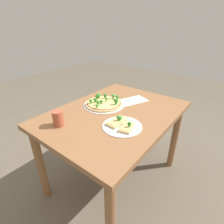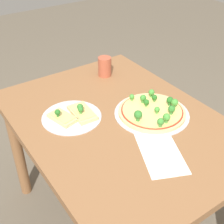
{
  "view_description": "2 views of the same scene",
  "coord_description": "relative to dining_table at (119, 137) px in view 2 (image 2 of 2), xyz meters",
  "views": [
    {
      "loc": [
        -0.95,
        -0.71,
        1.32
      ],
      "look_at": [
        -0.04,
        -0.01,
        0.73
      ],
      "focal_mm": 28.0,
      "sensor_mm": 36.0,
      "label": 1
    },
    {
      "loc": [
        0.9,
        -0.65,
        1.52
      ],
      "look_at": [
        -0.04,
        -0.01,
        0.73
      ],
      "focal_mm": 50.0,
      "sensor_mm": 36.0,
      "label": 2
    }
  ],
  "objects": [
    {
      "name": "paper_menu",
      "position": [
        0.26,
        0.01,
        0.1
      ],
      "size": [
        0.3,
        0.24,
        0.0
      ],
      "primitive_type": "cube",
      "rotation": [
        0.0,
        0.0,
        -0.41
      ],
      "color": "white",
      "rests_on": "dining_table"
    },
    {
      "name": "pizza_tray_whole",
      "position": [
        0.05,
        0.15,
        0.12
      ],
      "size": [
        0.34,
        0.34,
        0.07
      ],
      "color": "silver",
      "rests_on": "dining_table"
    },
    {
      "name": "dining_table",
      "position": [
        0.0,
        0.0,
        0.0
      ],
      "size": [
        1.1,
        0.81,
        0.71
      ],
      "color": "brown",
      "rests_on": "ground_plane"
    },
    {
      "name": "pizza_tray_slice",
      "position": [
        -0.13,
        -0.16,
        0.11
      ],
      "size": [
        0.27,
        0.27,
        0.06
      ],
      "color": "silver",
      "rests_on": "dining_table"
    },
    {
      "name": "drinking_cup",
      "position": [
        -0.38,
        0.18,
        0.15
      ],
      "size": [
        0.07,
        0.07,
        0.1
      ],
      "primitive_type": "cylinder",
      "color": "#AD5138",
      "rests_on": "dining_table"
    },
    {
      "name": "ground_plane",
      "position": [
        0.0,
        0.0,
        -0.61
      ],
      "size": [
        8.0,
        8.0,
        0.0
      ],
      "primitive_type": "plane",
      "color": "brown"
    }
  ]
}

